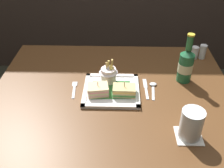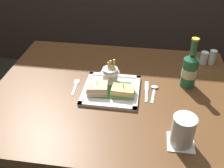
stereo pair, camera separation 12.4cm
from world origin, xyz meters
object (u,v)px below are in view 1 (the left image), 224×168
(fork, at_px, (74,89))
(salt_shaker, at_px, (195,53))
(square_plate, at_px, (111,90))
(beer_bottle, at_px, (186,65))
(knife, at_px, (146,88))
(fries_cup, at_px, (109,73))
(water_glass, at_px, (191,126))
(dining_table, at_px, (113,111))
(sandwich_half_right, at_px, (124,90))
(sandwich_half_left, at_px, (98,90))
(pepper_shaker, at_px, (203,52))
(spoon, at_px, (153,87))

(fork, distance_m, salt_shaker, 0.71)
(square_plate, height_order, beer_bottle, beer_bottle)
(knife, bearing_deg, salt_shaker, 45.42)
(fries_cup, height_order, water_glass, fries_cup)
(knife, height_order, salt_shaker, salt_shaker)
(water_glass, distance_m, fork, 0.57)
(dining_table, xyz_separation_m, fries_cup, (-0.02, 0.06, 0.19))
(sandwich_half_right, bearing_deg, sandwich_half_left, 180.00)
(salt_shaker, bearing_deg, pepper_shaker, 0.00)
(sandwich_half_left, xyz_separation_m, fries_cup, (0.04, 0.10, 0.03))
(dining_table, height_order, sandwich_half_left, sandwich_half_left)
(sandwich_half_right, xyz_separation_m, pepper_shaker, (0.44, 0.36, 0.00))
(fries_cup, distance_m, beer_bottle, 0.37)
(sandwich_half_left, xyz_separation_m, knife, (0.22, 0.06, -0.03))
(fork, bearing_deg, pepper_shaker, 24.88)
(sandwich_half_left, height_order, beer_bottle, beer_bottle)
(fork, relative_size, knife, 0.81)
(beer_bottle, bearing_deg, square_plate, -163.65)
(sandwich_half_left, bearing_deg, square_plate, 28.79)
(fries_cup, relative_size, knife, 0.73)
(water_glass, relative_size, salt_shaker, 1.76)
(fork, xyz_separation_m, knife, (0.34, 0.02, 0.00))
(dining_table, distance_m, water_glass, 0.45)
(spoon, bearing_deg, salt_shaker, 48.43)
(fries_cup, relative_size, fork, 0.90)
(sandwich_half_left, height_order, spoon, sandwich_half_left)
(sandwich_half_left, height_order, sandwich_half_right, sandwich_half_right)
(knife, bearing_deg, pepper_shaker, 41.51)
(spoon, relative_size, salt_shaker, 1.98)
(water_glass, relative_size, pepper_shaker, 1.49)
(knife, xyz_separation_m, salt_shaker, (0.30, 0.30, 0.03))
(fork, bearing_deg, beer_bottle, 9.39)
(spoon, height_order, pepper_shaker, pepper_shaker)
(sandwich_half_left, xyz_separation_m, fork, (-0.12, 0.05, -0.03))
(square_plate, bearing_deg, fork, 174.81)
(square_plate, relative_size, fork, 1.95)
(water_glass, distance_m, spoon, 0.34)
(sandwich_half_left, height_order, knife, sandwich_half_left)
(dining_table, distance_m, spoon, 0.24)
(spoon, bearing_deg, fries_cup, 171.95)
(spoon, bearing_deg, sandwich_half_right, -153.08)
(square_plate, bearing_deg, sandwich_half_right, -28.79)
(fork, height_order, spoon, spoon)
(dining_table, bearing_deg, water_glass, -44.10)
(dining_table, distance_m, fork, 0.22)
(dining_table, height_order, water_glass, water_glass)
(water_glass, bearing_deg, salt_shaker, 75.67)
(square_plate, xyz_separation_m, sandwich_half_left, (-0.06, -0.03, 0.03))
(water_glass, xyz_separation_m, fork, (-0.48, 0.30, -0.05))
(fries_cup, relative_size, beer_bottle, 0.48)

